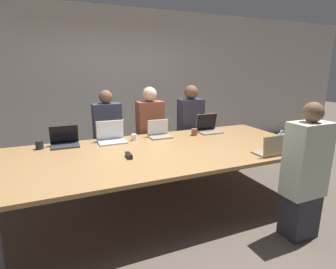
# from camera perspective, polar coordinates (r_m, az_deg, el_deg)

# --- Properties ---
(ground_plane) EXTENTS (24.00, 24.00, 0.00)m
(ground_plane) POSITION_cam_1_polar(r_m,az_deg,el_deg) (3.41, -1.10, -15.14)
(ground_plane) COLOR brown
(curtain_wall) EXTENTS (12.00, 0.06, 2.80)m
(curtain_wall) POSITION_cam_1_polar(r_m,az_deg,el_deg) (5.32, -11.15, 10.96)
(curtain_wall) COLOR #BCB7B2
(curtain_wall) RESTS_ON ground_plane
(conference_table) EXTENTS (3.64, 1.61, 0.73)m
(conference_table) POSITION_cam_1_polar(r_m,az_deg,el_deg) (3.13, -1.16, -4.08)
(conference_table) COLOR #9E7547
(conference_table) RESTS_ON ground_plane
(laptop_far_center) EXTENTS (0.31, 0.23, 0.24)m
(laptop_far_center) POSITION_cam_1_polar(r_m,az_deg,el_deg) (3.68, -1.94, 0.56)
(laptop_far_center) COLOR gray
(laptop_far_center) RESTS_ON conference_table
(person_far_center) EXTENTS (0.40, 0.24, 1.41)m
(person_far_center) POSITION_cam_1_polar(r_m,az_deg,el_deg) (4.11, -3.88, 0.25)
(person_far_center) COLOR #2D2D38
(person_far_center) RESTS_ON ground_plane
(laptop_far_left) EXTENTS (0.34, 0.25, 0.25)m
(laptop_far_left) POSITION_cam_1_polar(r_m,az_deg,el_deg) (3.50, -21.57, -1.13)
(laptop_far_left) COLOR #333338
(laptop_far_left) RESTS_ON conference_table
(cup_far_left) EXTENTS (0.09, 0.09, 0.10)m
(cup_far_left) POSITION_cam_1_polar(r_m,az_deg,el_deg) (3.48, -26.20, -2.04)
(cup_far_left) COLOR #232328
(cup_far_left) RESTS_ON conference_table
(laptop_near_right) EXTENTS (0.32, 0.22, 0.23)m
(laptop_near_right) POSITION_cam_1_polar(r_m,az_deg,el_deg) (3.12, 21.60, -3.01)
(laptop_near_right) COLOR gray
(laptop_near_right) RESTS_ON conference_table
(person_near_right) EXTENTS (0.40, 0.24, 1.37)m
(person_near_right) POSITION_cam_1_polar(r_m,az_deg,el_deg) (2.91, 27.60, -7.77)
(person_near_right) COLOR #2D2D38
(person_near_right) RESTS_ON ground_plane
(bottle_near_right) EXTENTS (0.08, 0.08, 0.23)m
(bottle_near_right) POSITION_cam_1_polar(r_m,az_deg,el_deg) (3.39, 23.34, -1.30)
(bottle_near_right) COLOR #ADD1E0
(bottle_near_right) RESTS_ON conference_table
(laptop_far_right) EXTENTS (0.34, 0.27, 0.27)m
(laptop_far_right) POSITION_cam_1_polar(r_m,az_deg,el_deg) (4.01, 8.70, 1.64)
(laptop_far_right) COLOR gray
(laptop_far_right) RESTS_ON conference_table
(person_far_right) EXTENTS (0.40, 0.24, 1.41)m
(person_far_right) POSITION_cam_1_polar(r_m,az_deg,el_deg) (4.43, 4.90, 1.33)
(person_far_right) COLOR #2D2D38
(person_far_right) RESTS_ON ground_plane
(cup_far_right) EXTENTS (0.09, 0.09, 0.10)m
(cup_far_right) POSITION_cam_1_polar(r_m,az_deg,el_deg) (3.79, 5.76, 0.53)
(cup_far_right) COLOR brown
(cup_far_right) RESTS_ON conference_table
(laptop_far_midleft) EXTENTS (0.36, 0.27, 0.28)m
(laptop_far_midleft) POSITION_cam_1_polar(r_m,az_deg,el_deg) (3.51, -12.26, -0.29)
(laptop_far_midleft) COLOR #B7B7BC
(laptop_far_midleft) RESTS_ON conference_table
(person_far_midleft) EXTENTS (0.40, 0.24, 1.38)m
(person_far_midleft) POSITION_cam_1_polar(r_m,az_deg,el_deg) (3.98, -12.91, -0.87)
(person_far_midleft) COLOR #2D2D38
(person_far_midleft) RESTS_ON ground_plane
(cup_far_midleft) EXTENTS (0.07, 0.07, 0.09)m
(cup_far_midleft) POSITION_cam_1_polar(r_m,az_deg,el_deg) (3.53, -7.43, -0.61)
(cup_far_midleft) COLOR white
(cup_far_midleft) RESTS_ON conference_table
(stapler) EXTENTS (0.05, 0.15, 0.05)m
(stapler) POSITION_cam_1_polar(r_m,az_deg,el_deg) (2.86, -8.52, -4.54)
(stapler) COLOR black
(stapler) RESTS_ON conference_table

